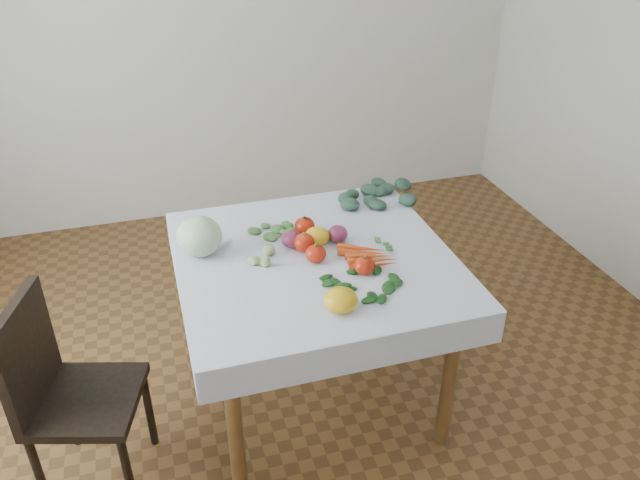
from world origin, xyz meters
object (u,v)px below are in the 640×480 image
object	(u,v)px
table	(315,277)
carrot_bunch	(369,256)
heirloom_back	(317,236)
chair	(62,386)
cabbage	(199,236)

from	to	relation	value
table	carrot_bunch	size ratio (longest dim) A/B	4.57
heirloom_back	carrot_bunch	bearing A→B (deg)	-47.46
chair	heirloom_back	world-z (taller)	chair
chair	cabbage	size ratio (longest dim) A/B	4.54
chair	carrot_bunch	distance (m)	1.27
cabbage	heirloom_back	world-z (taller)	cabbage
cabbage	heirloom_back	distance (m)	0.49
heirloom_back	cabbage	bearing A→B (deg)	172.63
table	cabbage	size ratio (longest dim) A/B	5.33
chair	heirloom_back	bearing A→B (deg)	14.72
cabbage	chair	bearing A→B (deg)	-149.48
cabbage	carrot_bunch	world-z (taller)	cabbage
carrot_bunch	chair	bearing A→B (deg)	-175.38
cabbage	heirloom_back	size ratio (longest dim) A/B	1.74
cabbage	carrot_bunch	bearing A→B (deg)	-20.51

